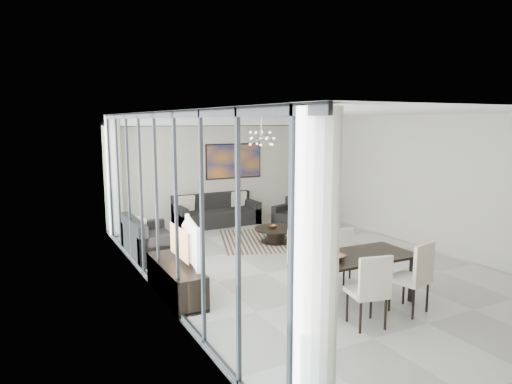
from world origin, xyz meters
TOP-DOWN VIEW (x-y plane):
  - room_shell at (0.46, 0.00)m, footprint 6.00×9.00m
  - window_wall at (-2.86, 0.00)m, footprint 0.37×8.95m
  - soffit at (0.00, 4.30)m, footprint 5.98×0.40m
  - painting at (0.50, 4.47)m, footprint 1.68×0.04m
  - chandelier at (0.30, 2.50)m, footprint 0.66×0.66m
  - rug at (0.57, 1.89)m, footprint 3.43×3.02m
  - coffee_table at (0.27, 1.75)m, footprint 0.98×0.98m
  - bowl_coffee at (0.20, 1.77)m, footprint 0.21×0.21m
  - sofa_main at (-0.22, 4.07)m, footprint 2.24×0.91m
  - loveseat at (-2.55, 2.05)m, footprint 0.91×1.63m
  - armchair at (1.58, 3.06)m, footprint 1.06×1.08m
  - side_table at (-2.65, 2.80)m, footprint 0.44×0.44m
  - tv_console at (-2.76, -0.31)m, footprint 0.48×1.70m
  - television at (-2.60, -0.34)m, footprint 0.38×1.18m
  - dining_table at (-0.40, -1.83)m, footprint 1.83×0.96m
  - dining_chair_sw at (-0.82, -2.63)m, footprint 0.56×0.56m
  - dining_chair_se at (0.09, -2.56)m, footprint 0.59×0.59m
  - dining_chair_nw at (-0.81, -0.99)m, footprint 0.51×0.51m
  - dining_chair_ne at (0.04, -1.01)m, footprint 0.47×0.47m
  - bowl_dining at (-0.86, -1.87)m, footprint 0.36×0.36m

SIDE VIEW (x-z plane):
  - rug at x=0.57m, z-range 0.00..0.01m
  - coffee_table at x=0.27m, z-range 0.02..0.36m
  - armchair at x=1.58m, z-range -0.11..0.59m
  - tv_console at x=-2.76m, z-range 0.00..0.53m
  - sofa_main at x=-0.22m, z-range -0.13..0.68m
  - loveseat at x=-2.55m, z-range -0.13..0.68m
  - bowl_coffee at x=0.20m, z-range 0.34..0.41m
  - side_table at x=-2.65m, z-range 0.11..0.72m
  - dining_chair_ne at x=0.04m, z-range 0.07..0.98m
  - dining_chair_nw at x=-0.81m, z-range 0.08..1.09m
  - dining_chair_sw at x=-0.82m, z-range 0.08..1.11m
  - dining_chair_se at x=0.09m, z-range 0.08..1.14m
  - dining_table at x=-0.40m, z-range 0.29..1.04m
  - bowl_dining at x=-0.86m, z-range 0.75..0.83m
  - television at x=-2.60m, z-range 0.53..1.21m
  - room_shell at x=0.46m, z-range 0.00..2.90m
  - window_wall at x=-2.86m, z-range 0.02..2.92m
  - painting at x=0.50m, z-range 1.16..2.14m
  - chandelier at x=0.30m, z-range 2.00..2.71m
  - soffit at x=0.00m, z-range 2.64..2.90m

